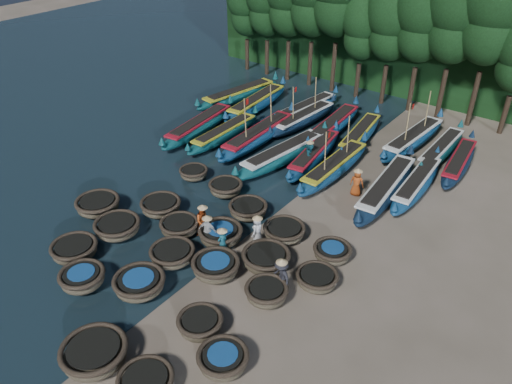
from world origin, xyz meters
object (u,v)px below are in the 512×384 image
Objects in this scene: coracle_15 at (161,206)px; long_boat_9 at (239,95)px; long_boat_8 at (417,183)px; long_boat_12 at (304,118)px; coracle_6 at (82,278)px; coracle_9 at (223,359)px; coracle_17 at (220,234)px; long_boat_4 at (283,154)px; long_boat_11 at (307,108)px; fisherman_4 at (208,230)px; long_boat_1 at (199,125)px; fisherman_3 at (281,276)px; long_boat_13 at (333,125)px; long_boat_16 at (441,149)px; fisherman_1 at (223,241)px; fisherman_0 at (257,229)px; coracle_24 at (332,252)px; long_boat_10 at (257,103)px; coracle_21 at (226,188)px; coracle_12 at (172,254)px; coracle_16 at (179,226)px; coracle_10 at (98,205)px; long_boat_7 at (386,187)px; coracle_11 at (117,227)px; coracle_7 at (139,283)px; coracle_3 at (94,353)px; coracle_5 at (74,249)px; long_boat_5 at (314,154)px; long_boat_3 at (259,135)px; coracle_22 at (248,209)px; fisherman_6 at (357,182)px; fisherman_2 at (203,220)px; coracle_23 at (284,231)px; coracle_19 at (317,278)px; coracle_14 at (267,292)px; fisherman_5 at (309,153)px; long_boat_6 at (335,166)px; long_boat_2 at (224,133)px; long_boat_15 at (413,139)px; coracle_8 at (200,323)px; coracle_13 at (216,266)px; coracle_20 at (194,173)px.

coracle_15 is 16.29m from long_boat_9.
long_boat_12 is (-10.14, 3.71, 0.02)m from long_boat_8.
coracle_9 is at bearing 3.21° from coracle_6.
long_boat_4 is at bearing 103.89° from coracle_17.
long_boat_11 is 17.22m from fisherman_4.
long_boat_1 is 4.43× the size of fisherman_3.
long_boat_13 reaches higher than long_boat_16.
fisherman_0 is at bearing 169.09° from fisherman_1.
coracle_24 is 0.97× the size of fisherman_3.
long_boat_10 reaches higher than long_boat_1.
coracle_21 is 13.99m from long_boat_9.
coracle_9 is at bearing -91.37° from long_boat_16.
long_boat_11 is at bearing 120.19° from long_boat_12.
long_boat_8 reaches higher than coracle_12.
long_boat_12 reaches higher than long_boat_16.
long_boat_4 is (0.00, 9.43, 0.17)m from coracle_16.
coracle_10 is 21.75m from long_boat_16.
long_boat_11 is (-9.84, 7.13, -0.08)m from long_boat_7.
coracle_11 is at bearing -82.12° from long_boat_11.
coracle_7 is at bearing -22.59° from fisherman_0.
coracle_12 is (-1.86, 5.96, -0.05)m from coracle_3.
coracle_5 is 1.14× the size of coracle_12.
long_boat_3 is at bearing 172.95° from long_boat_5.
coracle_17 is at bearing -83.61° from coracle_22.
fisherman_6 reaches higher than long_boat_13.
fisherman_2 is (3.06, -14.28, 0.37)m from long_boat_12.
fisherman_3 is (2.09, -3.31, 0.50)m from coracle_23.
fisherman_4 is (-5.88, -0.74, 0.50)m from coracle_19.
fisherman_1 reaches higher than coracle_14.
long_boat_13 is at bearing -10.98° from fisherman_5.
fisherman_0 is (0.50, 9.58, 0.36)m from coracle_3.
coracle_10 is at bearing -89.38° from long_boat_10.
coracle_21 is at bearing -87.95° from long_boat_4.
coracle_17 is 0.25× the size of long_boat_3.
coracle_3 is 6.75m from coracle_5.
coracle_24 is at bearing -61.88° from long_boat_5.
fisherman_6 is (4.03, -1.97, 0.35)m from long_boat_5.
long_boat_6 is 0.96× the size of long_boat_9.
fisherman_4 is at bearing -54.80° from long_boat_2.
coracle_22 is (4.56, 7.80, -0.02)m from coracle_5.
long_boat_15 is 16.83m from fisherman_1.
coracle_8 is 0.87× the size of coracle_12.
coracle_21 is at bearing 104.03° from coracle_7.
coracle_10 is (-4.24, 4.14, -0.00)m from coracle_6.
coracle_10 is 1.08× the size of coracle_13.
long_boat_15 reaches higher than coracle_20.
long_boat_3 is 1.09× the size of long_boat_6.
coracle_17 is 0.26× the size of long_boat_15.
fisherman_6 reaches higher than coracle_17.
long_boat_2 is at bearing 138.13° from coracle_22.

